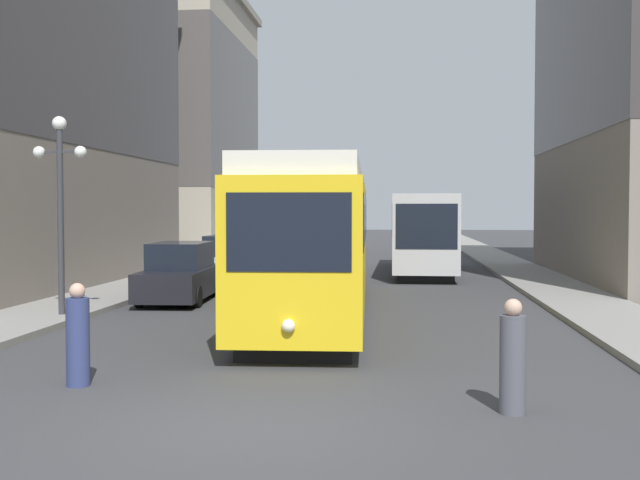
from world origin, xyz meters
TOP-DOWN VIEW (x-y plane):
  - ground_plane at (0.00, 0.00)m, footprint 200.00×200.00m
  - sidewalk_left at (-7.40, 40.00)m, footprint 2.63×120.00m
  - sidewalk_right at (7.40, 40.00)m, footprint 2.63×120.00m
  - streetcar at (-0.28, 11.22)m, footprint 3.17×15.20m
  - transit_bus at (3.02, 25.23)m, footprint 2.69×11.58m
  - parked_car_left_near at (-4.79, 13.57)m, footprint 2.05×4.80m
  - parked_car_left_mid at (-4.79, 20.36)m, footprint 1.92×4.25m
  - pedestrian_crossing_near at (3.50, 1.21)m, footprint 0.36×0.36m
  - pedestrian_crossing_far at (-3.21, 2.23)m, footprint 0.37×0.37m
  - lamp_post_left_near at (-6.69, 9.32)m, footprint 1.41×0.36m
  - building_left_corner at (-14.19, 40.93)m, footprint 11.55×15.41m

SIDE VIEW (x-z plane):
  - ground_plane at x=0.00m, z-range 0.00..0.00m
  - sidewalk_left at x=-7.40m, z-range 0.00..0.15m
  - sidewalk_right at x=7.40m, z-range 0.00..0.15m
  - pedestrian_crossing_near at x=3.50m, z-range -0.06..1.55m
  - pedestrian_crossing_far at x=-3.21m, z-range -0.06..1.60m
  - parked_car_left_mid at x=-4.79m, z-range -0.07..1.75m
  - parked_car_left_near at x=-4.79m, z-range -0.07..1.75m
  - transit_bus at x=3.02m, z-range 0.22..3.67m
  - streetcar at x=-0.28m, z-range 0.16..4.05m
  - lamp_post_left_near at x=-6.69m, z-range 0.97..6.04m
  - building_left_corner at x=-14.19m, z-range 0.23..17.39m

